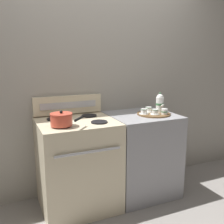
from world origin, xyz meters
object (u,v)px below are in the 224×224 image
object	(u,v)px
serving_tray	(154,114)
teacup_right	(155,112)
teacup_left	(149,109)
teacup_front	(144,111)
stove	(78,164)
teapot	(160,103)
saucepan	(62,119)
creamer_jug	(164,112)

from	to	relation	value
serving_tray	teacup_right	distance (m)	0.07
teacup_left	teacup_front	distance (m)	0.12
stove	teapot	distance (m)	1.07
teacup_left	teacup_front	size ratio (longest dim) A/B	1.00
stove	teacup_front	size ratio (longest dim) A/B	9.03
stove	serving_tray	bearing A→B (deg)	-3.98
saucepan	serving_tray	world-z (taller)	saucepan
teacup_left	creamer_jug	bearing A→B (deg)	-62.64
saucepan	serving_tray	size ratio (longest dim) A/B	0.78
teacup_left	teapot	bearing A→B (deg)	-29.76
serving_tray	teacup_right	xyz separation A→B (m)	(-0.02, -0.06, 0.03)
serving_tray	saucepan	bearing A→B (deg)	-174.86
stove	teapot	world-z (taller)	teapot
serving_tray	teapot	world-z (taller)	teapot
serving_tray	creamer_jug	xyz separation A→B (m)	(0.07, -0.09, 0.04)
teapot	creamer_jug	distance (m)	0.13
saucepan	teacup_right	bearing A→B (deg)	2.04
stove	teacup_front	bearing A→B (deg)	-3.86
teacup_left	teacup_right	size ratio (longest dim) A/B	1.00
serving_tray	teapot	bearing A→B (deg)	12.52
saucepan	teacup_left	distance (m)	1.00
stove	teapot	bearing A→B (deg)	-2.42
stove	teacup_right	distance (m)	0.95
stove	teacup_front	world-z (taller)	teacup_front
teapot	teacup_front	size ratio (longest dim) A/B	2.16
saucepan	teacup_right	xyz separation A→B (m)	(0.99, 0.04, -0.03)
teacup_left	teacup_front	bearing A→B (deg)	-145.88
teacup_front	creamer_jug	world-z (taller)	creamer_jug
teacup_right	teacup_front	distance (m)	0.12
stove	saucepan	xyz separation A→B (m)	(-0.18, -0.15, 0.51)
serving_tray	teacup_front	distance (m)	0.12
saucepan	teapot	distance (m)	1.10
teacup_right	creamer_jug	world-z (taller)	creamer_jug
serving_tray	teacup_left	bearing A→B (deg)	101.75
creamer_jug	teacup_front	bearing A→B (deg)	151.74
teacup_right	teacup_front	world-z (taller)	same
serving_tray	teacup_front	xyz separation A→B (m)	(-0.12, 0.01, 0.03)
serving_tray	teacup_right	world-z (taller)	teacup_right
stove	saucepan	size ratio (longest dim) A/B	3.27
saucepan	teapot	size ratio (longest dim) A/B	1.28
teacup_right	saucepan	bearing A→B (deg)	-177.96
stove	creamer_jug	bearing A→B (deg)	-9.37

